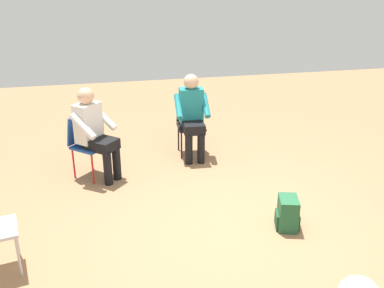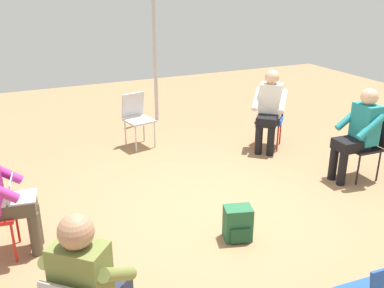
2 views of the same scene
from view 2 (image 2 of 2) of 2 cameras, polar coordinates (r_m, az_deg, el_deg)
The scene contains 9 objects.
ground_plane at distance 5.05m, azimuth 3.59°, elevation -8.84°, with size 14.00×14.00×0.00m, color #99704C.
chair_west at distance 6.11m, azimuth 22.25°, elevation 0.17°, with size 0.46×0.42×0.85m.
chair_south at distance 6.84m, azimuth -7.36°, elevation 3.75°, with size 0.47×0.51×0.85m.
chair_southwest at distance 6.90m, azimuth 10.37°, elevation 3.73°, with size 0.58×0.59×0.85m.
person_in_olive at distance 2.97m, azimuth -13.40°, elevation -17.47°, with size 0.63×0.63×1.24m.
person_in_white at distance 6.68m, azimuth 10.27°, elevation 4.95°, with size 0.63×0.63×1.24m.
person_in_teal at distance 5.94m, azimuth 21.34°, elevation 1.74°, with size 0.54×0.51×1.24m.
backpack_near_laptop_user at distance 4.49m, azimuth 6.10°, elevation -10.69°, with size 0.33×0.30×0.36m.
tent_pole_near at distance 7.93m, azimuth -4.96°, elevation 12.15°, with size 0.07×0.07×2.58m, color #B2B2B7.
Camera 2 is at (2.11, 3.83, 2.52)m, focal length 40.00 mm.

